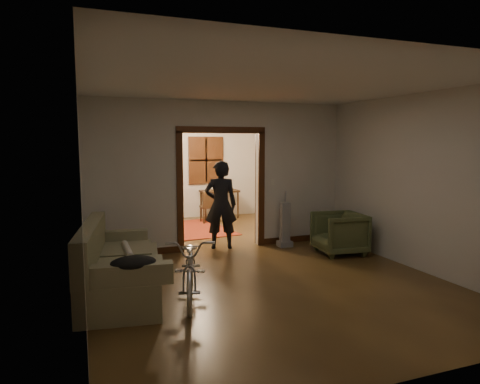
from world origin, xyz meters
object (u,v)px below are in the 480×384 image
person (221,205)px  bicycle (191,266)px  desk (219,204)px  sofa (122,259)px  locker (136,187)px  armchair (339,233)px

person → bicycle: bearing=78.2°
person → desk: size_ratio=1.69×
sofa → person: bearing=52.1°
locker → desk: 2.28m
sofa → locker: (0.80, 5.01, 0.46)m
sofa → desk: sofa is taller
armchair → locker: (-3.12, 4.20, 0.56)m
sofa → person: size_ratio=1.26×
desk → bicycle: bearing=-123.9°
sofa → desk: 5.95m
bicycle → desk: bicycle is taller
sofa → armchair: sofa is taller
bicycle → locker: (-0.02, 5.50, 0.51)m
armchair → locker: size_ratio=0.44×
locker → armchair: bearing=-64.4°
sofa → armchair: bearing=19.5°
person → sofa: bearing=58.5°
armchair → person: size_ratio=0.50×
bicycle → locker: 5.52m
sofa → bicycle: (0.82, -0.49, -0.05)m
bicycle → desk: 6.04m
sofa → bicycle: size_ratio=1.28×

